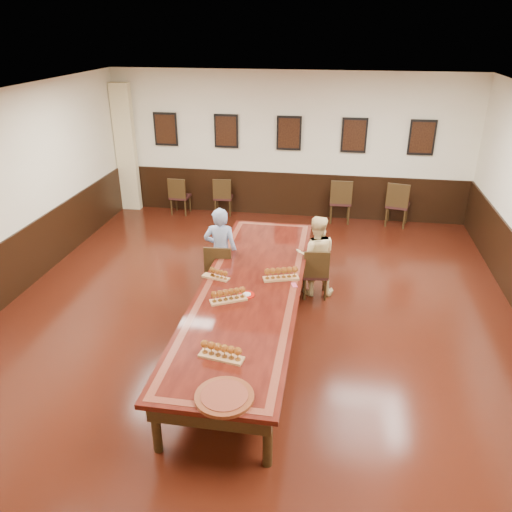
% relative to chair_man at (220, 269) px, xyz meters
% --- Properties ---
extents(floor, '(8.00, 10.00, 0.02)m').
position_rel_chair_man_xyz_m(floor, '(0.68, -1.04, -0.47)').
color(floor, black).
rests_on(floor, ground).
extents(ceiling, '(8.00, 10.00, 0.02)m').
position_rel_chair_man_xyz_m(ceiling, '(0.68, -1.04, 2.75)').
color(ceiling, white).
rests_on(ceiling, floor).
extents(wall_back, '(8.00, 0.02, 3.20)m').
position_rel_chair_man_xyz_m(wall_back, '(0.68, 3.97, 1.14)').
color(wall_back, '#F1ECCA').
rests_on(wall_back, floor).
extents(chair_man, '(0.46, 0.50, 0.92)m').
position_rel_chair_man_xyz_m(chair_man, '(0.00, 0.00, 0.00)').
color(chair_man, black).
rests_on(chair_man, floor).
extents(chair_woman, '(0.45, 0.49, 0.87)m').
position_rel_chair_man_xyz_m(chair_woman, '(1.53, 0.21, -0.03)').
color(chair_woman, black).
rests_on(chair_woman, floor).
extents(spare_chair_a, '(0.43, 0.47, 0.88)m').
position_rel_chair_man_xyz_m(spare_chair_a, '(-1.80, 3.62, -0.02)').
color(spare_chair_a, black).
rests_on(spare_chair_a, floor).
extents(spare_chair_b, '(0.45, 0.48, 0.89)m').
position_rel_chair_man_xyz_m(spare_chair_b, '(-0.79, 3.75, -0.02)').
color(spare_chair_b, black).
rests_on(spare_chair_b, floor).
extents(spare_chair_c, '(0.48, 0.52, 1.00)m').
position_rel_chair_man_xyz_m(spare_chair_c, '(1.89, 3.70, 0.04)').
color(spare_chair_c, black).
rests_on(spare_chair_c, floor).
extents(spare_chair_d, '(0.58, 0.61, 1.00)m').
position_rel_chair_man_xyz_m(spare_chair_d, '(3.13, 3.67, 0.04)').
color(spare_chair_d, black).
rests_on(spare_chair_d, floor).
extents(person_man, '(0.56, 0.38, 1.48)m').
position_rel_chair_man_xyz_m(person_man, '(-0.01, 0.10, 0.28)').
color(person_man, '#456AAE').
rests_on(person_man, floor).
extents(person_woman, '(0.73, 0.60, 1.35)m').
position_rel_chair_man_xyz_m(person_woman, '(1.51, 0.31, 0.21)').
color(person_woman, '#F6DB99').
rests_on(person_woman, floor).
extents(pink_phone, '(0.10, 0.14, 0.01)m').
position_rel_chair_man_xyz_m(pink_phone, '(1.28, -0.89, 0.29)').
color(pink_phone, '#CF4569').
rests_on(pink_phone, conference_table).
extents(curtain, '(0.45, 0.18, 2.90)m').
position_rel_chair_man_xyz_m(curtain, '(-3.07, 3.78, 0.99)').
color(curtain, beige).
rests_on(curtain, floor).
extents(wainscoting, '(8.00, 10.00, 1.00)m').
position_rel_chair_man_xyz_m(wainscoting, '(0.68, -1.04, 0.04)').
color(wainscoting, black).
rests_on(wainscoting, floor).
extents(conference_table, '(1.40, 5.00, 0.76)m').
position_rel_chair_man_xyz_m(conference_table, '(0.68, -1.04, 0.15)').
color(conference_table, black).
rests_on(conference_table, floor).
extents(posters, '(6.14, 0.04, 0.74)m').
position_rel_chair_man_xyz_m(posters, '(0.68, 3.89, 1.44)').
color(posters, black).
rests_on(posters, wall_back).
extents(flight_a, '(0.43, 0.24, 0.15)m').
position_rel_chair_man_xyz_m(flight_a, '(0.16, -0.86, 0.36)').
color(flight_a, '#A07143').
rests_on(flight_a, conference_table).
extents(flight_b, '(0.53, 0.31, 0.19)m').
position_rel_chair_man_xyz_m(flight_b, '(1.07, -0.74, 0.38)').
color(flight_b, '#A07143').
rests_on(flight_b, conference_table).
extents(flight_c, '(0.50, 0.36, 0.18)m').
position_rel_chair_man_xyz_m(flight_c, '(0.46, -1.47, 0.37)').
color(flight_c, '#A07143').
rests_on(flight_c, conference_table).
extents(flight_d, '(0.52, 0.24, 0.19)m').
position_rel_chair_man_xyz_m(flight_d, '(0.64, -2.69, 0.38)').
color(flight_d, '#A07143').
rests_on(flight_d, conference_table).
extents(red_plate_grp, '(0.21, 0.21, 0.03)m').
position_rel_chair_man_xyz_m(red_plate_grp, '(0.67, -1.28, 0.30)').
color(red_plate_grp, '#A8140B').
rests_on(red_plate_grp, conference_table).
extents(carved_platter, '(0.62, 0.62, 0.05)m').
position_rel_chair_man_xyz_m(carved_platter, '(0.82, -3.31, 0.31)').
color(carved_platter, '#542210').
rests_on(carved_platter, conference_table).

